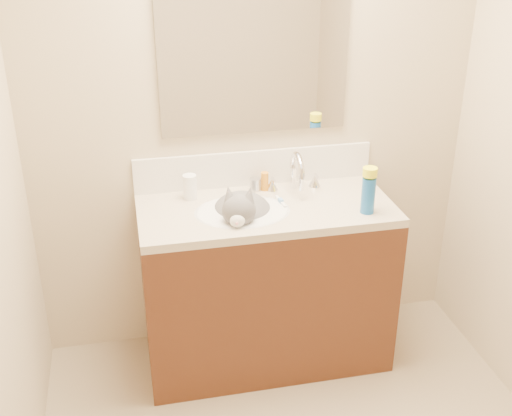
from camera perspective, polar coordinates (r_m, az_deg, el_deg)
name	(u,v)px	position (r m, az deg, el deg)	size (l,w,h in m)	color
room_shell	(342,153)	(1.90, 7.69, 4.87)	(2.24, 2.54, 2.52)	#C1AE8F
vanity_cabinet	(266,287)	(3.23, 0.86, -7.07)	(1.20, 0.55, 0.82)	#492413
counter_slab	(266,210)	(3.02, 0.91, -0.18)	(1.20, 0.55, 0.04)	#C1B197
basin	(243,225)	(2.99, -1.20, -1.50)	(0.45, 0.36, 0.14)	white
faucet	(296,175)	(3.14, 3.57, 2.93)	(0.28, 0.20, 0.21)	silver
cat	(242,215)	(2.99, -1.24, -0.62)	(0.37, 0.44, 0.32)	#545254
backsplash	(255,168)	(3.21, -0.13, 3.59)	(1.20, 0.02, 0.18)	silver
mirror	(254,49)	(3.04, -0.14, 13.97)	(0.90, 0.02, 0.80)	white
pill_bottle	(190,187)	(3.08, -5.89, 1.88)	(0.07, 0.07, 0.12)	white
pill_label	(190,190)	(3.09, -5.88, 1.59)	(0.06, 0.06, 0.04)	#CA6B21
silver_jar	(255,184)	(3.16, -0.09, 2.10)	(0.06, 0.06, 0.06)	#B7B7BC
amber_bottle	(265,181)	(3.16, 0.78, 2.39)	(0.04, 0.04, 0.09)	orange
toothbrush	(281,201)	(3.05, 2.22, 0.60)	(0.01, 0.13, 0.01)	white
toothbrush_head	(281,201)	(3.05, 2.22, 0.67)	(0.02, 0.03, 0.02)	#689DDE
spray_can	(368,195)	(2.96, 9.94, 1.12)	(0.06, 0.06, 0.17)	#195BAF
spray_cap	(370,172)	(2.91, 10.11, 3.17)	(0.07, 0.07, 0.04)	#FEFF1A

